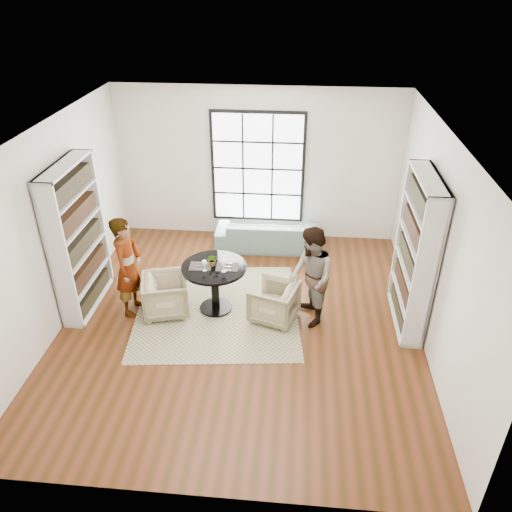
# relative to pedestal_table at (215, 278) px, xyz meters

# --- Properties ---
(ground) EXTENTS (6.00, 6.00, 0.00)m
(ground) POSITION_rel_pedestal_table_xyz_m (0.45, -0.31, -0.59)
(ground) COLOR #5F2B16
(room_shell) EXTENTS (6.00, 6.01, 6.00)m
(room_shell) POSITION_rel_pedestal_table_xyz_m (0.45, 0.23, 0.67)
(room_shell) COLOR silver
(room_shell) RESTS_ON ground
(rug) EXTENTS (2.84, 2.84, 0.01)m
(rug) POSITION_rel_pedestal_table_xyz_m (0.03, -0.03, -0.58)
(rug) COLOR tan
(rug) RESTS_ON ground
(pedestal_table) EXTENTS (1.02, 1.02, 0.81)m
(pedestal_table) POSITION_rel_pedestal_table_xyz_m (0.00, 0.00, 0.00)
(pedestal_table) COLOR black
(pedestal_table) RESTS_ON ground
(sofa) EXTENTS (1.99, 0.81, 0.58)m
(sofa) POSITION_rel_pedestal_table_xyz_m (0.67, 2.14, -0.30)
(sofa) COLOR slate
(sofa) RESTS_ON ground
(armchair_left) EXTENTS (0.87, 0.86, 0.65)m
(armchair_left) POSITION_rel_pedestal_table_xyz_m (-0.77, -0.16, -0.26)
(armchair_left) COLOR tan
(armchair_left) RESTS_ON ground
(armchair_right) EXTENTS (0.86, 0.84, 0.62)m
(armchair_right) POSITION_rel_pedestal_table_xyz_m (0.95, -0.16, -0.27)
(armchair_right) COLOR tan
(armchair_right) RESTS_ON ground
(person_left) EXTENTS (0.47, 0.65, 1.66)m
(person_left) POSITION_rel_pedestal_table_xyz_m (-1.32, -0.16, 0.24)
(person_left) COLOR gray
(person_left) RESTS_ON ground
(person_right) EXTENTS (0.80, 0.92, 1.60)m
(person_right) POSITION_rel_pedestal_table_xyz_m (1.50, -0.16, 0.21)
(person_right) COLOR gray
(person_right) RESTS_ON ground
(placemat_left) EXTENTS (0.35, 0.27, 0.01)m
(placemat_left) POSITION_rel_pedestal_table_xyz_m (-0.21, -0.02, 0.23)
(placemat_left) COLOR #282523
(placemat_left) RESTS_ON pedestal_table
(placemat_right) EXTENTS (0.35, 0.27, 0.01)m
(placemat_right) POSITION_rel_pedestal_table_xyz_m (0.21, -0.01, 0.23)
(placemat_right) COLOR #282523
(placemat_right) RESTS_ON pedestal_table
(cutlery_left) EXTENTS (0.15, 0.23, 0.01)m
(cutlery_left) POSITION_rel_pedestal_table_xyz_m (-0.21, -0.02, 0.24)
(cutlery_left) COLOR silver
(cutlery_left) RESTS_ON placemat_left
(cutlery_right) EXTENTS (0.15, 0.23, 0.01)m
(cutlery_right) POSITION_rel_pedestal_table_xyz_m (0.21, -0.01, 0.24)
(cutlery_right) COLOR silver
(cutlery_right) RESTS_ON placemat_right
(wine_glass_left) EXTENTS (0.09, 0.09, 0.19)m
(wine_glass_left) POSITION_rel_pedestal_table_xyz_m (-0.12, -0.14, 0.36)
(wine_glass_left) COLOR silver
(wine_glass_left) RESTS_ON pedestal_table
(wine_glass_right) EXTENTS (0.10, 0.10, 0.21)m
(wine_glass_right) POSITION_rel_pedestal_table_xyz_m (0.17, -0.14, 0.38)
(wine_glass_right) COLOR silver
(wine_glass_right) RESTS_ON pedestal_table
(flower_centerpiece) EXTENTS (0.22, 0.20, 0.20)m
(flower_centerpiece) POSITION_rel_pedestal_table_xyz_m (-0.03, 0.03, 0.32)
(flower_centerpiece) COLOR gray
(flower_centerpiece) RESTS_ON pedestal_table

